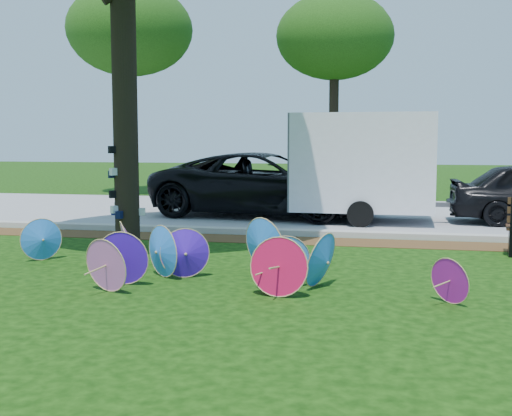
# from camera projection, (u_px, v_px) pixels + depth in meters

# --- Properties ---
(ground) EXTENTS (90.00, 90.00, 0.00)m
(ground) POSITION_uv_depth(u_px,v_px,m) (187.00, 292.00, 8.28)
(ground) COLOR black
(ground) RESTS_ON ground
(mulch_strip) EXTENTS (90.00, 1.00, 0.01)m
(mulch_strip) POSITION_uv_depth(u_px,v_px,m) (257.00, 239.00, 12.67)
(mulch_strip) COLOR #472D16
(mulch_strip) RESTS_ON ground
(curb) EXTENTS (90.00, 0.30, 0.12)m
(curb) POSITION_uv_depth(u_px,v_px,m) (263.00, 232.00, 13.34)
(curb) COLOR #B7B5AD
(curb) RESTS_ON ground
(street) EXTENTS (90.00, 8.00, 0.01)m
(street) POSITION_uv_depth(u_px,v_px,m) (292.00, 212.00, 17.39)
(street) COLOR gray
(street) RESTS_ON ground
(parasol_pile) EXTENTS (7.32, 2.32, 0.86)m
(parasol_pile) POSITION_uv_depth(u_px,v_px,m) (187.00, 255.00, 8.93)
(parasol_pile) COLOR #D862B9
(parasol_pile) RESTS_ON ground
(black_van) EXTENTS (6.16, 3.43, 1.63)m
(black_van) POSITION_uv_depth(u_px,v_px,m) (267.00, 185.00, 16.45)
(black_van) COLOR black
(black_van) RESTS_ON ground
(cargo_trailer) EXTENTS (3.27, 2.08, 2.88)m
(cargo_trailer) POSITION_uv_depth(u_px,v_px,m) (363.00, 162.00, 15.28)
(cargo_trailer) COLOR white
(cargo_trailer) RESTS_ON ground
(bg_trees) EXTENTS (24.85, 7.33, 7.40)m
(bg_trees) POSITION_uv_depth(u_px,v_px,m) (395.00, 30.00, 22.22)
(bg_trees) COLOR black
(bg_trees) RESTS_ON ground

